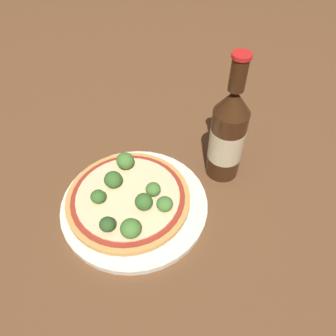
% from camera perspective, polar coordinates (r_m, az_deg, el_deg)
% --- Properties ---
extents(ground_plane, '(3.00, 3.00, 0.00)m').
position_cam_1_polar(ground_plane, '(0.59, -5.80, -7.14)').
color(ground_plane, brown).
extents(plate, '(0.26, 0.26, 0.01)m').
position_cam_1_polar(plate, '(0.59, -5.90, -6.37)').
color(plate, silver).
rests_on(plate, ground_plane).
extents(pizza, '(0.22, 0.22, 0.01)m').
position_cam_1_polar(pizza, '(0.58, -6.93, -5.19)').
color(pizza, tan).
rests_on(pizza, plate).
extents(broccoli_floret_0, '(0.03, 0.03, 0.03)m').
position_cam_1_polar(broccoli_floret_0, '(0.61, -7.47, 1.26)').
color(broccoli_floret_0, '#6B8E51').
rests_on(broccoli_floret_0, pizza).
extents(broccoli_floret_1, '(0.03, 0.03, 0.03)m').
position_cam_1_polar(broccoli_floret_1, '(0.52, -6.26, -10.42)').
color(broccoli_floret_1, '#6B8E51').
rests_on(broccoli_floret_1, pizza).
extents(broccoli_floret_2, '(0.03, 0.03, 0.03)m').
position_cam_1_polar(broccoli_floret_2, '(0.55, -4.24, -5.88)').
color(broccoli_floret_2, '#6B8E51').
rests_on(broccoli_floret_2, pizza).
extents(broccoli_floret_3, '(0.03, 0.03, 0.02)m').
position_cam_1_polar(broccoli_floret_3, '(0.57, -12.04, -4.54)').
color(broccoli_floret_3, '#6B8E51').
rests_on(broccoli_floret_3, pizza).
extents(broccoli_floret_4, '(0.03, 0.03, 0.03)m').
position_cam_1_polar(broccoli_floret_4, '(0.53, -10.53, -9.64)').
color(broccoli_floret_4, '#6B8E51').
rests_on(broccoli_floret_4, pizza).
extents(broccoli_floret_5, '(0.03, 0.03, 0.03)m').
position_cam_1_polar(broccoli_floret_5, '(0.58, -9.54, -1.99)').
color(broccoli_floret_5, '#6B8E51').
rests_on(broccoli_floret_5, pizza).
extents(broccoli_floret_6, '(0.03, 0.03, 0.02)m').
position_cam_1_polar(broccoli_floret_6, '(0.54, -0.58, -6.28)').
color(broccoli_floret_6, '#6B8E51').
rests_on(broccoli_floret_6, pizza).
extents(broccoli_floret_7, '(0.03, 0.03, 0.02)m').
position_cam_1_polar(broccoli_floret_7, '(0.56, -2.61, -3.70)').
color(broccoli_floret_7, '#6B8E51').
rests_on(broccoli_floret_7, pizza).
extents(beer_bottle, '(0.06, 0.06, 0.25)m').
position_cam_1_polar(beer_bottle, '(0.59, 10.35, 5.73)').
color(beer_bottle, '#381E0F').
rests_on(beer_bottle, ground_plane).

